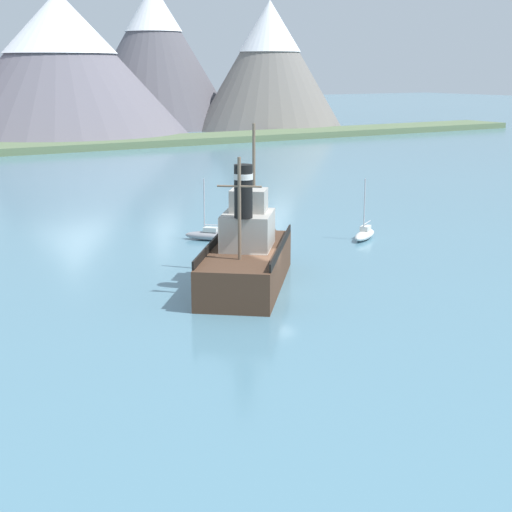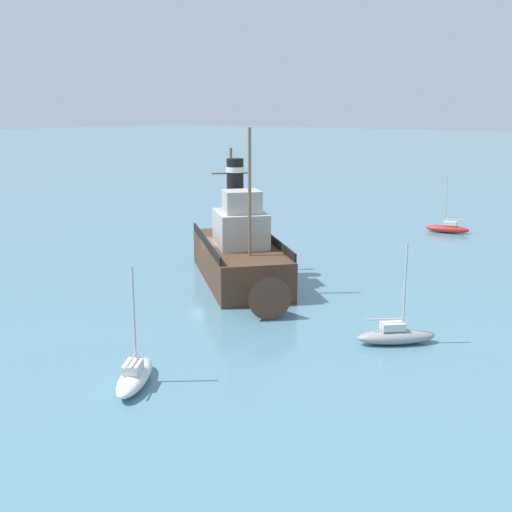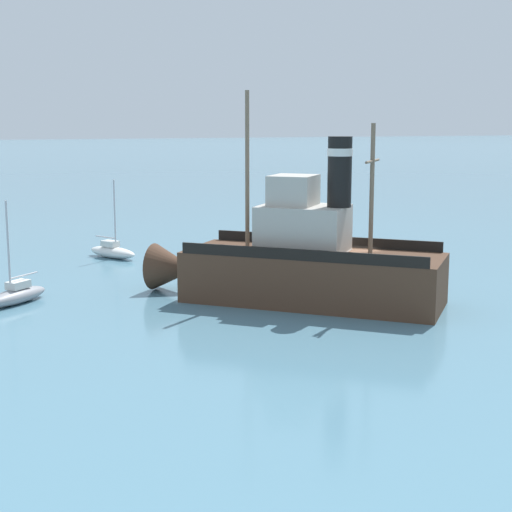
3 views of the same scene
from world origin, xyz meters
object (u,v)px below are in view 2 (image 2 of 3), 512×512
object	(u,v)px
sailboat_grey	(396,335)
sailboat_white	(135,375)
old_tugboat	(241,255)
sailboat_red	(448,228)

from	to	relation	value
sailboat_grey	sailboat_white	bearing A→B (deg)	-30.20
old_tugboat	sailboat_white	size ratio (longest dim) A/B	2.70
sailboat_grey	sailboat_white	size ratio (longest dim) A/B	1.00
sailboat_red	sailboat_grey	xyz separation A→B (m)	(28.66, 8.67, 0.00)
old_tugboat	sailboat_red	size ratio (longest dim) A/B	2.70
sailboat_red	sailboat_white	distance (m)	39.53
sailboat_red	sailboat_white	size ratio (longest dim) A/B	1.00
sailboat_red	sailboat_grey	size ratio (longest dim) A/B	1.00
sailboat_grey	old_tugboat	bearing A→B (deg)	-107.73
old_tugboat	sailboat_red	bearing A→B (deg)	170.52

